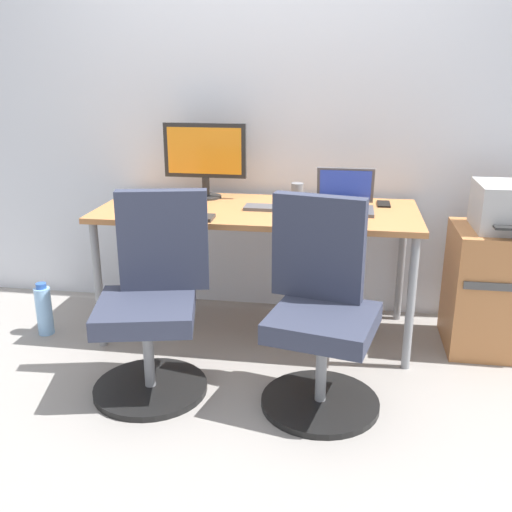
{
  "coord_description": "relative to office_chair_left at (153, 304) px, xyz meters",
  "views": [
    {
      "loc": [
        0.48,
        -3.08,
        1.49
      ],
      "look_at": [
        0.0,
        -0.05,
        0.48
      ],
      "focal_mm": 41.03,
      "sensor_mm": 36.0,
      "label": 1
    }
  ],
  "objects": [
    {
      "name": "phone_near_laptop",
      "position": [
        -0.4,
        0.75,
        0.32
      ],
      "size": [
        0.07,
        0.14,
        0.01
      ],
      "primitive_type": "cube",
      "color": "black",
      "rests_on": "desk"
    },
    {
      "name": "back_wall",
      "position": [
        0.39,
        1.1,
        0.88
      ],
      "size": [
        4.4,
        0.04,
        2.6
      ],
      "primitive_type": "cube",
      "color": "silver",
      "rests_on": "ground"
    },
    {
      "name": "mouse_by_laptop",
      "position": [
        -0.29,
        0.77,
        0.33
      ],
      "size": [
        0.06,
        0.1,
        0.03
      ],
      "primitive_type": "ellipsoid",
      "color": "#B7B7B7",
      "rests_on": "desk"
    },
    {
      "name": "pen_cup",
      "position": [
        0.59,
        0.87,
        0.37
      ],
      "size": [
        0.07,
        0.07,
        0.1
      ],
      "primitive_type": "cylinder",
      "color": "slate",
      "rests_on": "desk"
    },
    {
      "name": "keyboard_by_monitor",
      "position": [
        0.04,
        0.39,
        0.32
      ],
      "size": [
        0.34,
        0.12,
        0.02
      ],
      "primitive_type": "cube",
      "color": "#2D2D2D",
      "rests_on": "desk"
    },
    {
      "name": "office_chair_left",
      "position": [
        0.0,
        0.0,
        0.0
      ],
      "size": [
        0.54,
        0.54,
        0.94
      ],
      "color": "black",
      "rests_on": "ground"
    },
    {
      "name": "phone_near_monitor",
      "position": [
        1.08,
        0.86,
        0.32
      ],
      "size": [
        0.07,
        0.14,
        0.01
      ],
      "primitive_type": "cube",
      "color": "black",
      "rests_on": "desk"
    },
    {
      "name": "coffee_mug",
      "position": [
        -0.06,
        0.58,
        0.36
      ],
      "size": [
        0.08,
        0.08,
        0.09
      ],
      "primitive_type": "cylinder",
      "color": "orange",
      "rests_on": "desk"
    },
    {
      "name": "water_bottle_on_floor",
      "position": [
        -0.82,
        0.45,
        -0.28
      ],
      "size": [
        0.09,
        0.09,
        0.31
      ],
      "color": "#8CBFF2",
      "rests_on": "ground"
    },
    {
      "name": "mouse_by_monitor",
      "position": [
        0.95,
        0.38,
        0.33
      ],
      "size": [
        0.06,
        0.1,
        0.03
      ],
      "primitive_type": "ellipsoid",
      "color": "#2D2D2D",
      "rests_on": "desk"
    },
    {
      "name": "open_laptop",
      "position": [
        0.86,
        0.71,
        0.37
      ],
      "size": [
        0.31,
        0.29,
        0.22
      ],
      "color": "#4C4C51",
      "rests_on": "desk"
    },
    {
      "name": "ground_plane",
      "position": [
        0.39,
        0.67,
        -0.42
      ],
      "size": [
        5.28,
        5.28,
        0.0
      ],
      "primitive_type": "plane",
      "color": "gray"
    },
    {
      "name": "desk",
      "position": [
        0.39,
        0.67,
        0.25
      ],
      "size": [
        1.74,
        0.72,
        0.74
      ],
      "color": "#B77542",
      "rests_on": "ground"
    },
    {
      "name": "notebook",
      "position": [
        -0.23,
        0.59,
        0.33
      ],
      "size": [
        0.21,
        0.15,
        0.03
      ],
      "primitive_type": "cube",
      "color": "orange",
      "rests_on": "desk"
    },
    {
      "name": "office_chair_right",
      "position": [
        0.78,
        0.0,
        0.0
      ],
      "size": [
        0.54,
        0.54,
        0.94
      ],
      "color": "black",
      "rests_on": "ground"
    },
    {
      "name": "side_cabinet",
      "position": [
        1.72,
        0.68,
        -0.09
      ],
      "size": [
        0.56,
        0.46,
        0.67
      ],
      "color": "#B77542",
      "rests_on": "ground"
    },
    {
      "name": "desktop_monitor",
      "position": [
        0.05,
        0.88,
        0.56
      ],
      "size": [
        0.48,
        0.18,
        0.43
      ],
      "color": "#262626",
      "rests_on": "desk"
    },
    {
      "name": "keyboard_by_laptop",
      "position": [
        0.49,
        0.65,
        0.32
      ],
      "size": [
        0.34,
        0.12,
        0.02
      ],
      "primitive_type": "cube",
      "color": "#515156",
      "rests_on": "desk"
    }
  ]
}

